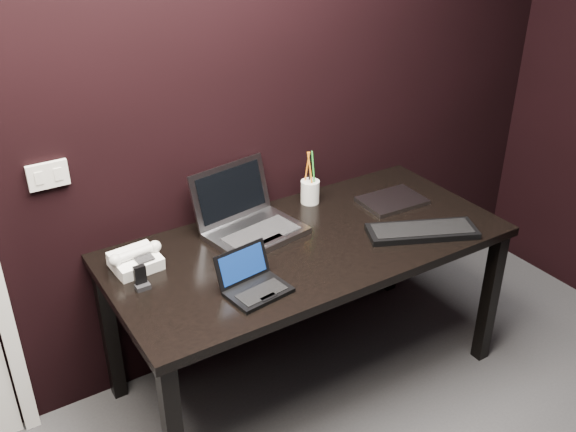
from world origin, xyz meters
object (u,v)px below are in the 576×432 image
silver_laptop (249,222)px  desk_phone (136,260)px  ext_keyboard (422,231)px  pen_cup (310,191)px  closed_laptop (392,201)px  mobile_phone (141,280)px  netbook (254,284)px  desk (308,256)px

silver_laptop → desk_phone: 0.52m
silver_laptop → ext_keyboard: bearing=-33.4°
silver_laptop → ext_keyboard: 0.75m
ext_keyboard → pen_cup: pen_cup is taller
ext_keyboard → desk_phone: bearing=160.8°
ext_keyboard → closed_laptop: bearing=74.1°
pen_cup → mobile_phone: bearing=-165.1°
netbook → mobile_phone: (-0.35, 0.24, 0.01)m
mobile_phone → pen_cup: bearing=14.9°
netbook → silver_laptop: silver_laptop is taller
closed_laptop → silver_laptop: bearing=170.9°
netbook → desk_phone: 0.49m
desk → silver_laptop: (-0.17, 0.20, 0.13)m
ext_keyboard → closed_laptop: size_ratio=1.63×
silver_laptop → ext_keyboard: silver_laptop is taller
ext_keyboard → closed_laptop: (0.08, 0.30, -0.00)m
silver_laptop → mobile_phone: silver_laptop is taller
pen_cup → silver_laptop: bearing=-165.6°
mobile_phone → pen_cup: 0.96m
closed_laptop → pen_cup: size_ratio=1.17×
desk_phone → ext_keyboard: bearing=-19.2°
desk → pen_cup: (0.20, 0.29, 0.14)m
desk → ext_keyboard: (0.45, -0.21, 0.09)m
ext_keyboard → pen_cup: bearing=115.5°
ext_keyboard → mobile_phone: mobile_phone is taller
desk_phone → netbook: bearing=-49.8°
netbook → pen_cup: size_ratio=0.97×
ext_keyboard → netbook: bearing=178.7°
netbook → closed_laptop: netbook is taller
desk → mobile_phone: (-0.72, 0.05, 0.11)m
netbook → mobile_phone: netbook is taller
netbook → mobile_phone: 0.42m
silver_laptop → desk: bearing=-48.3°
mobile_phone → pen_cup: (0.93, 0.25, 0.03)m
ext_keyboard → mobile_phone: size_ratio=5.33×
ext_keyboard → mobile_phone: bearing=167.5°
desk → netbook: (-0.37, -0.19, 0.11)m
desk_phone → mobile_phone: (-0.03, -0.14, -0.00)m
closed_laptop → mobile_phone: bearing=-178.3°
ext_keyboard → mobile_phone: 1.20m
silver_laptop → pen_cup: size_ratio=1.71×
netbook → silver_laptop: bearing=63.0°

